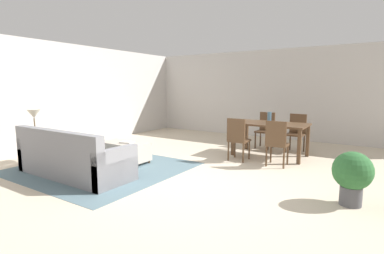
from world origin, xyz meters
name	(u,v)px	position (x,y,z in m)	size (l,w,h in m)	color
ground_plane	(194,182)	(0.00, 0.00, 0.00)	(10.80, 10.80, 0.00)	beige
wall_back	(283,94)	(0.00, 5.00, 1.35)	(9.00, 0.12, 2.70)	beige
wall_left	(58,96)	(-4.50, 0.50, 1.35)	(0.12, 11.00, 2.70)	beige
area_rug	(102,168)	(-1.98, -0.25, 0.00)	(3.00, 2.80, 0.01)	slate
couch	(72,160)	(-2.01, -0.87, 0.29)	(2.27, 0.85, 0.86)	gray
ottoman_table	(125,151)	(-1.95, 0.33, 0.24)	(1.07, 0.51, 0.42)	#B7AD9E
side_table	(36,141)	(-3.44, -0.72, 0.47)	(0.40, 0.40, 0.59)	brown
table_lamp	(34,115)	(-3.44, -0.72, 1.01)	(0.26, 0.26, 0.53)	brown
dining_table	(270,127)	(0.43, 2.55, 0.67)	(1.60, 0.92, 0.76)	#513823
dining_chair_near_left	(238,137)	(0.00, 1.72, 0.52)	(0.41, 0.41, 0.92)	#513823
dining_chair_near_right	(277,141)	(0.84, 1.72, 0.52)	(0.42, 0.42, 0.92)	#513823
dining_chair_far_left	(266,128)	(0.03, 3.39, 0.52)	(0.41, 0.41, 0.92)	#513823
dining_chair_far_right	(297,131)	(0.83, 3.34, 0.52)	(0.42, 0.42, 0.92)	#513823
vase_centerpiece	(269,118)	(0.41, 2.52, 0.89)	(0.09, 0.09, 0.25)	slate
book_on_ottoman	(127,142)	(-1.87, 0.32, 0.43)	(0.26, 0.20, 0.03)	silver
potted_plant	(352,174)	(2.27, 0.36, 0.43)	(0.51, 0.51, 0.73)	#4C4C51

